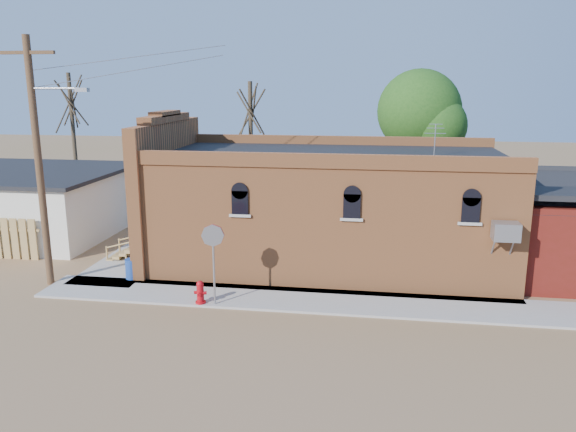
# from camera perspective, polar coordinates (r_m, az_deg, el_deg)

# --- Properties ---
(ground) EXTENTS (120.00, 120.00, 0.00)m
(ground) POSITION_cam_1_polar(r_m,az_deg,el_deg) (19.10, -3.14, -9.37)
(ground) COLOR olive
(ground) RESTS_ON ground
(sidewalk_south) EXTENTS (19.00, 2.20, 0.08)m
(sidewalk_south) POSITION_cam_1_polar(r_m,az_deg,el_deg) (19.68, 1.72, -8.53)
(sidewalk_south) COLOR #9E9991
(sidewalk_south) RESTS_ON ground
(sidewalk_west) EXTENTS (2.60, 10.00, 0.08)m
(sidewalk_west) POSITION_cam_1_polar(r_m,az_deg,el_deg) (26.33, -14.00, -3.25)
(sidewalk_west) COLOR #9E9991
(sidewalk_west) RESTS_ON ground
(brick_bar) EXTENTS (16.40, 7.97, 6.30)m
(brick_bar) POSITION_cam_1_polar(r_m,az_deg,el_deg) (23.37, 3.48, 0.87)
(brick_bar) COLOR #C5703C
(brick_bar) RESTS_ON ground
(red_shed) EXTENTS (5.40, 6.40, 4.30)m
(red_shed) POSITION_cam_1_polar(r_m,az_deg,el_deg) (24.58, 27.01, -0.12)
(red_shed) COLOR #55160E
(red_shed) RESTS_ON ground
(utility_pole) EXTENTS (3.12, 0.26, 9.00)m
(utility_pole) POSITION_cam_1_polar(r_m,az_deg,el_deg) (22.06, -23.92, 5.43)
(utility_pole) COLOR #432E1B
(utility_pole) RESTS_ON ground
(tree_bare_near) EXTENTS (2.80, 2.80, 7.65)m
(tree_bare_near) POSITION_cam_1_polar(r_m,az_deg,el_deg) (31.00, -3.84, 10.68)
(tree_bare_near) COLOR #4E422C
(tree_bare_near) RESTS_ON ground
(tree_bare_far) EXTENTS (2.80, 2.80, 8.16)m
(tree_bare_far) POSITION_cam_1_polar(r_m,az_deg,el_deg) (35.91, -21.22, 10.81)
(tree_bare_far) COLOR #4E422C
(tree_bare_far) RESTS_ON ground
(tree_leafy) EXTENTS (4.40, 4.40, 8.15)m
(tree_leafy) POSITION_cam_1_polar(r_m,az_deg,el_deg) (30.87, 13.19, 10.30)
(tree_leafy) COLOR #4E422C
(tree_leafy) RESTS_ON ground
(fire_hydrant) EXTENTS (0.47, 0.47, 0.80)m
(fire_hydrant) POSITION_cam_1_polar(r_m,az_deg,el_deg) (19.40, -8.91, -7.65)
(fire_hydrant) COLOR #AF0A11
(fire_hydrant) RESTS_ON sidewalk_south
(stop_sign) EXTENTS (0.75, 0.24, 2.79)m
(stop_sign) POSITION_cam_1_polar(r_m,az_deg,el_deg) (18.71, -7.62, -2.75)
(stop_sign) COLOR #939398
(stop_sign) RESTS_ON sidewalk_south
(trash_barrel) EXTENTS (0.63, 0.63, 0.77)m
(trash_barrel) POSITION_cam_1_polar(r_m,az_deg,el_deg) (22.34, -15.56, -5.19)
(trash_barrel) COLOR navy
(trash_barrel) RESTS_ON sidewalk_west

